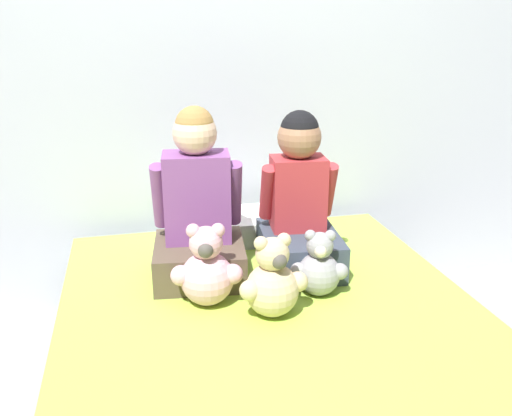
% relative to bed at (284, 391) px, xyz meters
% --- Properties ---
extents(wall_behind_bed, '(8.00, 0.06, 2.50)m').
position_rel_bed_xyz_m(wall_behind_bed, '(0.00, 1.10, 1.03)').
color(wall_behind_bed, silver).
rests_on(wall_behind_bed, ground_plane).
extents(bed, '(1.44, 1.95, 0.44)m').
position_rel_bed_xyz_m(bed, '(0.00, 0.00, 0.00)').
color(bed, '#2D2D33').
rests_on(bed, ground_plane).
extents(child_on_left, '(0.37, 0.36, 0.65)m').
position_rel_bed_xyz_m(child_on_left, '(-0.20, 0.48, 0.48)').
color(child_on_left, brown).
rests_on(child_on_left, bed).
extents(child_on_right, '(0.33, 0.40, 0.61)m').
position_rel_bed_xyz_m(child_on_right, '(0.19, 0.48, 0.46)').
color(child_on_right, '#384251').
rests_on(child_on_right, bed).
extents(teddy_bear_held_by_left_child, '(0.24, 0.19, 0.29)m').
position_rel_bed_xyz_m(teddy_bear_held_by_left_child, '(-0.21, 0.25, 0.34)').
color(teddy_bear_held_by_left_child, '#DBA3B2').
rests_on(teddy_bear_held_by_left_child, bed).
extents(teddy_bear_held_by_right_child, '(0.20, 0.15, 0.24)m').
position_rel_bed_xyz_m(teddy_bear_held_by_right_child, '(0.19, 0.22, 0.32)').
color(teddy_bear_held_by_right_child, '#939399').
rests_on(teddy_bear_held_by_right_child, bed).
extents(teddy_bear_between_children, '(0.24, 0.18, 0.29)m').
position_rel_bed_xyz_m(teddy_bear_between_children, '(-0.01, 0.12, 0.34)').
color(teddy_bear_between_children, '#D1B78E').
rests_on(teddy_bear_between_children, bed).
extents(pillow_at_headboard, '(0.58, 0.28, 0.11)m').
position_rel_bed_xyz_m(pillow_at_headboard, '(0.00, 0.80, 0.28)').
color(pillow_at_headboard, white).
rests_on(pillow_at_headboard, bed).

